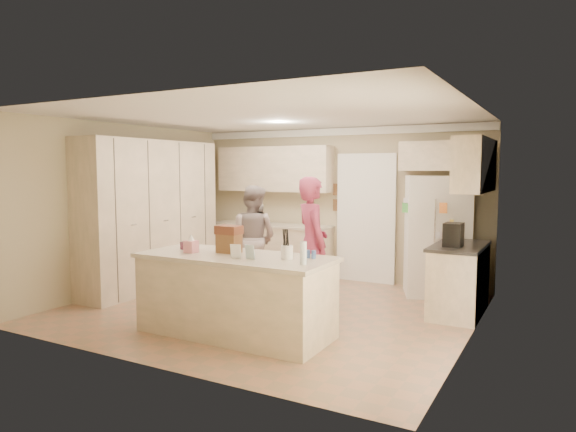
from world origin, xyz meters
The scene contains 41 objects.
floor centered at (0.00, 0.00, -0.01)m, with size 5.20×4.60×0.02m, color #9C7156.
ceiling centered at (0.00, 0.00, 2.61)m, with size 5.20×4.60×0.02m, color white.
wall_back centered at (0.00, 2.31, 1.30)m, with size 5.20×0.02×2.60m, color tan.
wall_front centered at (0.00, -2.31, 1.30)m, with size 5.20×0.02×2.60m, color tan.
wall_left centered at (-2.61, 0.00, 1.30)m, with size 0.02×4.60×2.60m, color tan.
wall_right centered at (2.61, 0.00, 1.30)m, with size 0.02×4.60×2.60m, color tan.
crown_back centered at (0.00, 2.26, 2.53)m, with size 5.20×0.08×0.12m, color white.
pantry_bank centered at (-2.30, 0.20, 1.18)m, with size 0.60×2.60×2.35m, color beige.
back_base_cab centered at (-1.15, 2.00, 0.44)m, with size 2.20×0.60×0.88m, color beige.
back_countertop centered at (-1.15, 1.99, 0.90)m, with size 2.24×0.63×0.04m, color beige.
back_upper_cab centered at (-1.15, 2.12, 1.90)m, with size 2.20×0.35×0.80m, color beige.
doorway_opening centered at (0.55, 2.28, 1.05)m, with size 0.90×0.06×2.10m, color black.
doorway_casing centered at (0.55, 2.24, 1.05)m, with size 1.02×0.03×2.22m, color white.
wall_frame_upper centered at (0.02, 2.27, 1.55)m, with size 0.15×0.02×0.20m, color brown.
wall_frame_lower centered at (0.02, 2.27, 1.28)m, with size 0.15×0.02×0.20m, color brown.
refrigerator centered at (1.80, 1.90, 0.90)m, with size 0.90×0.70×1.80m, color white.
fridge_seam centered at (1.80, 1.55, 0.90)m, with size 0.01×0.02×1.78m, color gray.
fridge_dispenser centered at (1.58, 1.54, 1.15)m, with size 0.22×0.03×0.35m, color black.
fridge_handle_l centered at (1.75, 1.53, 1.05)m, with size 0.02×0.02×0.85m, color silver.
fridge_handle_r centered at (1.85, 1.53, 1.05)m, with size 0.02×0.02×0.85m, color silver.
over_fridge_cab centered at (1.65, 2.12, 2.10)m, with size 0.95×0.35×0.45m, color beige.
right_base_cab centered at (2.30, 1.00, 0.44)m, with size 0.60×1.20×0.88m, color beige.
right_countertop centered at (2.29, 1.00, 0.90)m, with size 0.63×1.24×0.04m, color #2D2B28.
right_upper_cab centered at (2.43, 1.20, 1.95)m, with size 0.35×1.50×0.70m, color beige.
coffee_maker centered at (2.25, 0.80, 1.07)m, with size 0.22×0.28×0.30m, color black.
island_base centered at (0.20, -1.10, 0.44)m, with size 2.20×0.90×0.88m, color beige.
island_top centered at (0.20, -1.10, 0.90)m, with size 2.28×0.96×0.05m, color beige.
utensil_crock centered at (0.85, -1.05, 1.00)m, with size 0.13×0.13×0.15m, color white.
tissue_box centered at (-0.35, -1.20, 1.00)m, with size 0.13×0.13×0.14m, color pink.
tissue_plume centered at (-0.35, -1.20, 1.10)m, with size 0.08×0.08×0.08m, color white.
dollhouse_body centered at (0.05, -1.00, 1.04)m, with size 0.26×0.18×0.22m, color brown.
dollhouse_roof centered at (0.05, -1.00, 1.20)m, with size 0.28×0.20×0.10m, color #592D1E.
jam_jar centered at (-0.60, -1.05, 0.97)m, with size 0.07×0.07×0.09m, color #59263F.
greeting_card_a centered at (0.35, -1.30, 1.01)m, with size 0.12×0.01×0.16m, color white.
greeting_card_b centered at (0.50, -1.25, 1.01)m, with size 0.12×0.01×0.16m, color silver.
water_bottle centered at (1.15, -1.25, 1.04)m, with size 0.07×0.07×0.24m, color silver.
shaker_salt centered at (1.02, -0.88, 0.97)m, with size 0.05×0.05×0.09m, color #355395.
shaker_pepper centered at (1.09, -0.88, 0.97)m, with size 0.05×0.05×0.09m, color #355395.
teen_boy centered at (-0.77, 0.80, 0.82)m, with size 0.80×0.62×1.65m, color gray.
teen_girl centered at (0.50, 0.29, 0.90)m, with size 0.66×0.43×1.80m, color #B7374D.
fridge_magnets centered at (1.80, 1.54, 0.90)m, with size 0.76×0.02×1.44m, color tan, non-canonical shape.
Camera 1 is at (3.49, -5.88, 1.90)m, focal length 32.00 mm.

